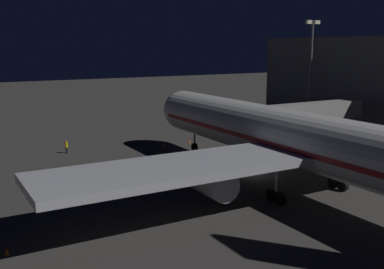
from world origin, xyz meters
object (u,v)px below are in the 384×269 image
object	(u,v)px
ground_crew_marshaller_fwd	(66,146)
traffic_cone_nose_port	(189,141)
airliner_at_gate	(309,143)
traffic_cone_wingtip_svc_side	(7,251)
traffic_cone_nose_starboard	(164,144)
apron_floodlight_mast	(311,68)
jet_bridge	(294,114)

from	to	relation	value
ground_crew_marshaller_fwd	traffic_cone_nose_port	world-z (taller)	ground_crew_marshaller_fwd
airliner_at_gate	traffic_cone_wingtip_svc_side	world-z (taller)	airliner_at_gate
traffic_cone_nose_port	traffic_cone_wingtip_svc_side	size ratio (longest dim) A/B	1.00
ground_crew_marshaller_fwd	traffic_cone_nose_starboard	size ratio (longest dim) A/B	3.27
traffic_cone_nose_port	apron_floodlight_mast	bearing A→B (deg)	176.27
jet_bridge	traffic_cone_wingtip_svc_side	distance (m)	42.82
traffic_cone_wingtip_svc_side	traffic_cone_nose_starboard	bearing A→B (deg)	-133.82
jet_bridge	traffic_cone_nose_starboard	world-z (taller)	jet_bridge
apron_floodlight_mast	airliner_at_gate	bearing A→B (deg)	46.13
jet_bridge	traffic_cone_nose_starboard	size ratio (longest dim) A/B	39.57
traffic_cone_nose_port	traffic_cone_wingtip_svc_side	world-z (taller)	same
traffic_cone_nose_starboard	traffic_cone_wingtip_svc_side	world-z (taller)	same
jet_bridge	apron_floodlight_mast	distance (m)	18.66
airliner_at_gate	traffic_cone_wingtip_svc_side	xyz separation A→B (m)	(28.29, -0.85, -5.13)
traffic_cone_nose_port	jet_bridge	bearing A→B (deg)	126.52
jet_bridge	traffic_cone_nose_port	size ratio (longest dim) A/B	39.57
airliner_at_gate	jet_bridge	world-z (taller)	airliner_at_gate
airliner_at_gate	ground_crew_marshaller_fwd	xyz separation A→B (m)	(16.12, -30.49, -4.42)
apron_floodlight_mast	traffic_cone_nose_port	distance (m)	25.68
jet_bridge	traffic_cone_wingtip_svc_side	world-z (taller)	jet_bridge
traffic_cone_nose_port	traffic_cone_wingtip_svc_side	bearing A→B (deg)	41.73
apron_floodlight_mast	traffic_cone_nose_port	bearing A→B (deg)	-3.73
airliner_at_gate	apron_floodlight_mast	world-z (taller)	airliner_at_gate
ground_crew_marshaller_fwd	airliner_at_gate	bearing A→B (deg)	117.87
jet_bridge	apron_floodlight_mast	world-z (taller)	apron_floodlight_mast
airliner_at_gate	traffic_cone_nose_starboard	bearing A→B (deg)	-85.51
apron_floodlight_mast	traffic_cone_nose_starboard	world-z (taller)	apron_floodlight_mast
jet_bridge	traffic_cone_wingtip_svc_side	size ratio (longest dim) A/B	39.57
traffic_cone_nose_starboard	traffic_cone_nose_port	bearing A→B (deg)	180.00
apron_floodlight_mast	ground_crew_marshaller_fwd	distance (m)	42.99
jet_bridge	apron_floodlight_mast	xyz separation A→B (m)	(-13.80, -11.31, 5.46)
ground_crew_marshaller_fwd	traffic_cone_wingtip_svc_side	size ratio (longest dim) A/B	3.27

